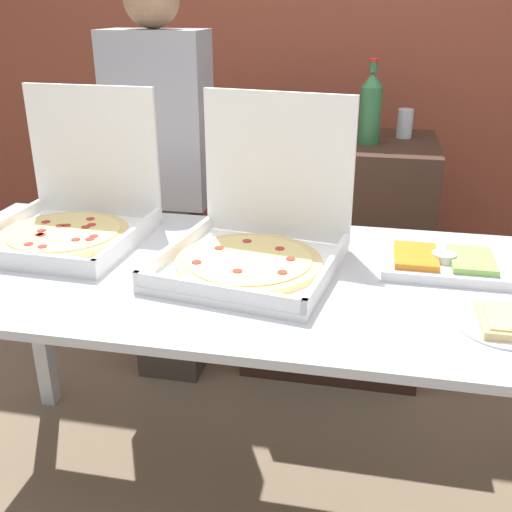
{
  "coord_description": "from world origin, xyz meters",
  "views": [
    {
      "loc": [
        0.31,
        -1.54,
        1.6
      ],
      "look_at": [
        0.0,
        0.0,
        0.94
      ],
      "focal_mm": 42.0,
      "sensor_mm": 36.0,
      "label": 1
    }
  ],
  "objects_px": {
    "pizza_box_near_right": "(72,213)",
    "soda_can_colored": "(268,116)",
    "pizza_box_near_left": "(257,237)",
    "soda_bottle": "(370,107)",
    "veggie_tray": "(443,263)",
    "paper_plate_front_center": "(505,323)",
    "soda_can_silver": "(405,123)",
    "person_guest_cap": "(163,184)"
  },
  "relations": [
    {
      "from": "soda_can_colored",
      "to": "pizza_box_near_right",
      "type": "bearing_deg",
      "value": -114.39
    },
    {
      "from": "veggie_tray",
      "to": "soda_can_silver",
      "type": "bearing_deg",
      "value": 95.73
    },
    {
      "from": "soda_can_colored",
      "to": "person_guest_cap",
      "type": "bearing_deg",
      "value": -130.04
    },
    {
      "from": "soda_can_silver",
      "to": "soda_bottle",
      "type": "bearing_deg",
      "value": -135.58
    },
    {
      "from": "pizza_box_near_left",
      "to": "soda_bottle",
      "type": "distance_m",
      "value": 0.99
    },
    {
      "from": "pizza_box_near_right",
      "to": "soda_bottle",
      "type": "distance_m",
      "value": 1.26
    },
    {
      "from": "pizza_box_near_left",
      "to": "paper_plate_front_center",
      "type": "relative_size",
      "value": 2.5
    },
    {
      "from": "paper_plate_front_center",
      "to": "soda_bottle",
      "type": "relative_size",
      "value": 0.67
    },
    {
      "from": "pizza_box_near_left",
      "to": "soda_can_silver",
      "type": "relative_size",
      "value": 4.54
    },
    {
      "from": "soda_can_colored",
      "to": "pizza_box_near_left",
      "type": "bearing_deg",
      "value": -81.33
    },
    {
      "from": "veggie_tray",
      "to": "soda_can_colored",
      "type": "relative_size",
      "value": 2.81
    },
    {
      "from": "paper_plate_front_center",
      "to": "person_guest_cap",
      "type": "distance_m",
      "value": 1.52
    },
    {
      "from": "pizza_box_near_left",
      "to": "person_guest_cap",
      "type": "bearing_deg",
      "value": 137.02
    },
    {
      "from": "pizza_box_near_left",
      "to": "soda_can_colored",
      "type": "height_order",
      "value": "pizza_box_near_left"
    },
    {
      "from": "soda_can_colored",
      "to": "soda_bottle",
      "type": "bearing_deg",
      "value": -23.61
    },
    {
      "from": "pizza_box_near_right",
      "to": "veggie_tray",
      "type": "xyz_separation_m",
      "value": [
        1.17,
        -0.04,
        -0.06
      ]
    },
    {
      "from": "soda_can_silver",
      "to": "paper_plate_front_center",
      "type": "bearing_deg",
      "value": -80.57
    },
    {
      "from": "pizza_box_near_right",
      "to": "soda_can_silver",
      "type": "height_order",
      "value": "pizza_box_near_right"
    },
    {
      "from": "paper_plate_front_center",
      "to": "veggie_tray",
      "type": "height_order",
      "value": "veggie_tray"
    },
    {
      "from": "veggie_tray",
      "to": "soda_bottle",
      "type": "xyz_separation_m",
      "value": [
        -0.25,
        0.86,
        0.3
      ]
    },
    {
      "from": "soda_bottle",
      "to": "soda_can_silver",
      "type": "relative_size",
      "value": 2.73
    },
    {
      "from": "soda_bottle",
      "to": "veggie_tray",
      "type": "bearing_deg",
      "value": -73.87
    },
    {
      "from": "soda_can_silver",
      "to": "soda_can_colored",
      "type": "relative_size",
      "value": 1.0
    },
    {
      "from": "pizza_box_near_right",
      "to": "soda_can_colored",
      "type": "xyz_separation_m",
      "value": [
        0.47,
        1.03,
        0.15
      ]
    },
    {
      "from": "paper_plate_front_center",
      "to": "veggie_tray",
      "type": "relative_size",
      "value": 0.65
    },
    {
      "from": "pizza_box_near_right",
      "to": "veggie_tray",
      "type": "height_order",
      "value": "pizza_box_near_right"
    },
    {
      "from": "paper_plate_front_center",
      "to": "person_guest_cap",
      "type": "xyz_separation_m",
      "value": [
        -1.19,
        0.94,
        0.01
      ]
    },
    {
      "from": "soda_can_silver",
      "to": "person_guest_cap",
      "type": "height_order",
      "value": "person_guest_cap"
    },
    {
      "from": "veggie_tray",
      "to": "soda_bottle",
      "type": "distance_m",
      "value": 0.95
    },
    {
      "from": "paper_plate_front_center",
      "to": "soda_can_colored",
      "type": "bearing_deg",
      "value": 120.97
    },
    {
      "from": "pizza_box_near_left",
      "to": "pizza_box_near_right",
      "type": "distance_m",
      "value": 0.64
    },
    {
      "from": "pizza_box_near_right",
      "to": "soda_can_colored",
      "type": "distance_m",
      "value": 1.14
    },
    {
      "from": "pizza_box_near_left",
      "to": "soda_bottle",
      "type": "bearing_deg",
      "value": 81.39
    },
    {
      "from": "soda_bottle",
      "to": "soda_can_silver",
      "type": "distance_m",
      "value": 0.23
    },
    {
      "from": "person_guest_cap",
      "to": "paper_plate_front_center",
      "type": "bearing_deg",
      "value": 141.69
    },
    {
      "from": "veggie_tray",
      "to": "soda_can_colored",
      "type": "xyz_separation_m",
      "value": [
        -0.71,
        1.07,
        0.21
      ]
    },
    {
      "from": "paper_plate_front_center",
      "to": "soda_bottle",
      "type": "bearing_deg",
      "value": 107.37
    },
    {
      "from": "soda_can_silver",
      "to": "pizza_box_near_left",
      "type": "bearing_deg",
      "value": -112.35
    },
    {
      "from": "soda_can_colored",
      "to": "soda_can_silver",
      "type": "bearing_deg",
      "value": -5.16
    },
    {
      "from": "pizza_box_near_right",
      "to": "person_guest_cap",
      "type": "height_order",
      "value": "person_guest_cap"
    },
    {
      "from": "pizza_box_near_left",
      "to": "paper_plate_front_center",
      "type": "distance_m",
      "value": 0.71
    },
    {
      "from": "soda_can_silver",
      "to": "veggie_tray",
      "type": "bearing_deg",
      "value": -84.27
    }
  ]
}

